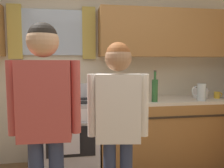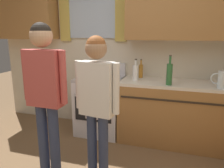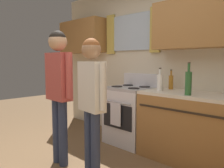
% 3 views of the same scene
% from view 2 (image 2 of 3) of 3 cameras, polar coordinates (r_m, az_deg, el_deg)
% --- Properties ---
extents(back_wall_unit, '(4.60, 0.42, 2.60)m').
position_cam_2_polar(back_wall_unit, '(3.44, 4.97, 11.82)').
color(back_wall_unit, beige).
rests_on(back_wall_unit, ground).
extents(stove_oven, '(0.68, 0.67, 1.10)m').
position_cam_2_polar(stove_oven, '(3.47, -3.08, -5.27)').
color(stove_oven, silver).
rests_on(stove_oven, ground).
extents(bottle_milk_white, '(0.08, 0.08, 0.31)m').
position_cam_2_polar(bottle_milk_white, '(3.12, 6.20, 3.06)').
color(bottle_milk_white, white).
rests_on(bottle_milk_white, kitchen_counter_run).
extents(bottle_wine_green, '(0.08, 0.08, 0.39)m').
position_cam_2_polar(bottle_wine_green, '(2.93, 14.86, 2.66)').
color(bottle_wine_green, '#2D6633').
rests_on(bottle_wine_green, kitchen_counter_run).
extents(bottle_oil_amber, '(0.06, 0.06, 0.29)m').
position_cam_2_polar(bottle_oil_amber, '(3.35, 7.60, 3.52)').
color(bottle_oil_amber, '#B27223').
rests_on(bottle_oil_amber, kitchen_counter_run).
extents(water_pitcher, '(0.19, 0.11, 0.22)m').
position_cam_2_polar(water_pitcher, '(2.98, 26.92, 1.04)').
color(water_pitcher, silver).
rests_on(water_pitcher, kitchen_counter_run).
extents(adult_left, '(0.52, 0.23, 1.67)m').
position_cam_2_polar(adult_left, '(2.34, -17.31, -0.04)').
color(adult_left, '#2D3856').
rests_on(adult_left, ground).
extents(adult_in_plaid, '(0.48, 0.21, 1.55)m').
position_cam_2_polar(adult_in_plaid, '(2.16, -4.02, -2.75)').
color(adult_in_plaid, '#2D3856').
rests_on(adult_in_plaid, ground).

